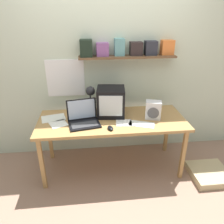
{
  "coord_description": "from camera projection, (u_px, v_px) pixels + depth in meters",
  "views": [
    {
      "loc": [
        -0.26,
        -2.4,
        1.95
      ],
      "look_at": [
        0.0,
        0.0,
        0.83
      ],
      "focal_mm": 35.0,
      "sensor_mm": 36.0,
      "label": 1
    }
  ],
  "objects": [
    {
      "name": "juice_glass",
      "position": [
        78.0,
        110.0,
        2.8
      ],
      "size": [
        0.07,
        0.07,
        0.14
      ],
      "color": "white",
      "rests_on": "corner_desk"
    },
    {
      "name": "ground_plane",
      "position": [
        112.0,
        166.0,
        3.01
      ],
      "size": [
        12.0,
        12.0,
        0.0
      ],
      "primitive_type": "plane",
      "color": "#A07B66"
    },
    {
      "name": "loose_paper_near_monitor",
      "position": [
        53.0,
        118.0,
        2.73
      ],
      "size": [
        0.33,
        0.27,
        0.0
      ],
      "rotation": [
        0.0,
        0.0,
        0.24
      ],
      "color": "white",
      "rests_on": "corner_desk"
    },
    {
      "name": "back_wall",
      "position": [
        108.0,
        64.0,
        2.91
      ],
      "size": [
        5.6,
        0.24,
        2.6
      ],
      "color": "beige",
      "rests_on": "ground_plane"
    },
    {
      "name": "open_notebook",
      "position": [
        58.0,
        124.0,
        2.58
      ],
      "size": [
        0.25,
        0.25,
        0.0
      ],
      "rotation": [
        0.0,
        0.0,
        0.45
      ],
      "color": "white",
      "rests_on": "corner_desk"
    },
    {
      "name": "computer_mouse",
      "position": [
        110.0,
        128.0,
        2.46
      ],
      "size": [
        0.08,
        0.12,
        0.03
      ],
      "rotation": [
        0.0,
        0.0,
        0.22
      ],
      "color": "black",
      "rests_on": "corner_desk"
    },
    {
      "name": "printed_handout",
      "position": [
        124.0,
        123.0,
        2.61
      ],
      "size": [
        0.21,
        0.2,
        0.0
      ],
      "rotation": [
        0.0,
        0.0,
        -0.11
      ],
      "color": "white",
      "rests_on": "corner_desk"
    },
    {
      "name": "floor_cushion",
      "position": [
        209.0,
        174.0,
        2.81
      ],
      "size": [
        0.48,
        0.48,
        0.09
      ],
      "color": "#CBB587",
      "rests_on": "ground_plane"
    },
    {
      "name": "crt_monitor",
      "position": [
        111.0,
        102.0,
        2.74
      ],
      "size": [
        0.37,
        0.35,
        0.36
      ],
      "rotation": [
        0.0,
        0.0,
        -0.11
      ],
      "color": "black",
      "rests_on": "corner_desk"
    },
    {
      "name": "loose_paper_near_laptop",
      "position": [
        142.0,
        124.0,
        2.58
      ],
      "size": [
        0.33,
        0.25,
        0.0
      ],
      "rotation": [
        0.0,
        0.0,
        -0.37
      ],
      "color": "silver",
      "rests_on": "corner_desk"
    },
    {
      "name": "corner_desk",
      "position": [
        112.0,
        123.0,
        2.72
      ],
      "size": [
        1.81,
        0.73,
        0.73
      ],
      "color": "#B1844B",
      "rests_on": "ground_plane"
    },
    {
      "name": "laptop",
      "position": [
        83.0,
        118.0,
        2.59
      ],
      "size": [
        0.4,
        0.35,
        0.27
      ],
      "rotation": [
        0.0,
        0.0,
        0.19
      ],
      "color": "black",
      "rests_on": "corner_desk"
    },
    {
      "name": "space_heater",
      "position": [
        153.0,
        110.0,
        2.68
      ],
      "size": [
        0.21,
        0.17,
        0.23
      ],
      "rotation": [
        0.0,
        0.0,
        -0.28
      ],
      "color": "silver",
      "rests_on": "corner_desk"
    },
    {
      "name": "desk_lamp",
      "position": [
        90.0,
        94.0,
        2.73
      ],
      "size": [
        0.12,
        0.19,
        0.38
      ],
      "rotation": [
        0.0,
        0.0,
        0.05
      ],
      "color": "#232326",
      "rests_on": "corner_desk"
    }
  ]
}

